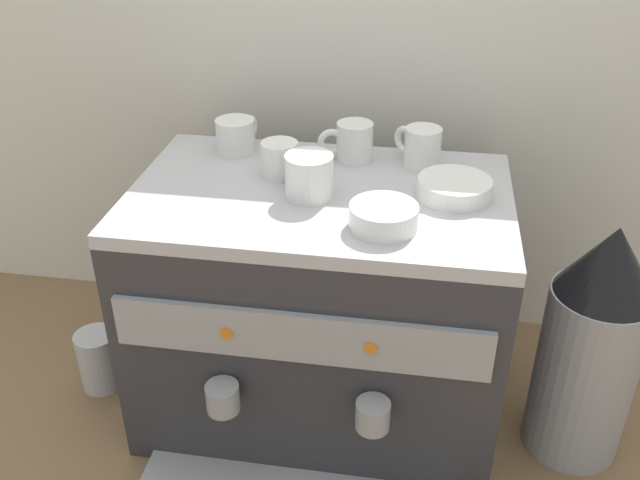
% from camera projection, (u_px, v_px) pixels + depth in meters
% --- Properties ---
extents(ground_plane, '(4.00, 4.00, 0.00)m').
position_uv_depth(ground_plane, '(320.00, 398.00, 1.44)').
color(ground_plane, brown).
extents(tiled_backsplash_wall, '(2.80, 0.03, 0.99)m').
position_uv_depth(tiled_backsplash_wall, '(346.00, 110.00, 1.48)').
color(tiled_backsplash_wall, silver).
rests_on(tiled_backsplash_wall, ground_plane).
extents(espresso_machine, '(0.65, 0.52, 0.48)m').
position_uv_depth(espresso_machine, '(320.00, 306.00, 1.32)').
color(espresso_machine, '#2D2D33').
rests_on(espresso_machine, ground_plane).
extents(ceramic_cup_0, '(0.08, 0.09, 0.06)m').
position_uv_depth(ceramic_cup_0, '(281.00, 160.00, 1.24)').
color(ceramic_cup_0, white).
rests_on(ceramic_cup_0, espresso_machine).
extents(ceramic_cup_1, '(0.07, 0.11, 0.06)m').
position_uv_depth(ceramic_cup_1, '(237.00, 135.00, 1.33)').
color(ceramic_cup_1, white).
rests_on(ceramic_cup_1, espresso_machine).
extents(ceramic_cup_2, '(0.10, 0.07, 0.07)m').
position_uv_depth(ceramic_cup_2, '(352.00, 141.00, 1.30)').
color(ceramic_cup_2, white).
rests_on(ceramic_cup_2, espresso_machine).
extents(ceramic_cup_3, '(0.09, 0.09, 0.07)m').
position_uv_depth(ceramic_cup_3, '(421.00, 147.00, 1.27)').
color(ceramic_cup_3, white).
rests_on(ceramic_cup_3, espresso_machine).
extents(ceramic_cup_4, '(0.08, 0.12, 0.07)m').
position_uv_depth(ceramic_cup_4, '(309.00, 175.00, 1.17)').
color(ceramic_cup_4, white).
rests_on(ceramic_cup_4, espresso_machine).
extents(ceramic_bowl_0, '(0.12, 0.12, 0.03)m').
position_uv_depth(ceramic_bowl_0, '(454.00, 188.00, 1.17)').
color(ceramic_bowl_0, white).
rests_on(ceramic_bowl_0, espresso_machine).
extents(ceramic_bowl_1, '(0.11, 0.11, 0.04)m').
position_uv_depth(ceramic_bowl_1, '(383.00, 217.00, 1.08)').
color(ceramic_bowl_1, white).
rests_on(ceramic_bowl_1, espresso_machine).
extents(coffee_grinder, '(0.17, 0.17, 0.47)m').
position_uv_depth(coffee_grinder, '(591.00, 346.00, 1.23)').
color(coffee_grinder, '#939399').
rests_on(coffee_grinder, ground_plane).
extents(milk_pitcher, '(0.08, 0.08, 0.13)m').
position_uv_depth(milk_pitcher, '(99.00, 360.00, 1.45)').
color(milk_pitcher, '#B7B7BC').
rests_on(milk_pitcher, ground_plane).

